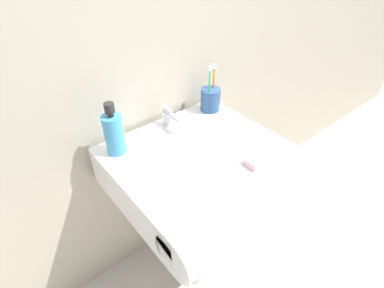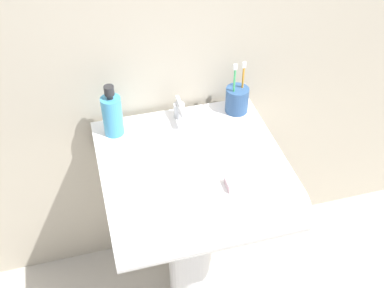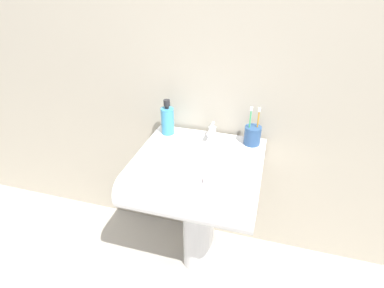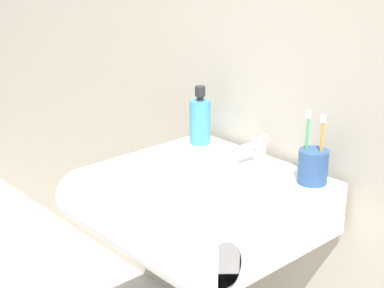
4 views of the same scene
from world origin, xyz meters
name	(u,v)px [view 4 (image 4 of 4)]	position (x,y,z in m)	size (l,w,h in m)	color
sink_basin	(193,207)	(0.00, -0.06, 0.66)	(0.57, 0.56, 0.15)	white
faucet	(257,149)	(0.02, 0.18, 0.77)	(0.04, 0.11, 0.07)	silver
toothbrush_cup	(313,166)	(0.22, 0.18, 0.78)	(0.08, 0.08, 0.20)	#2D5184
soap_bottle	(200,120)	(-0.21, 0.17, 0.80)	(0.07, 0.07, 0.18)	#3F99CC
bar_soap	(186,203)	(0.11, -0.17, 0.74)	(0.08, 0.05, 0.02)	silver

